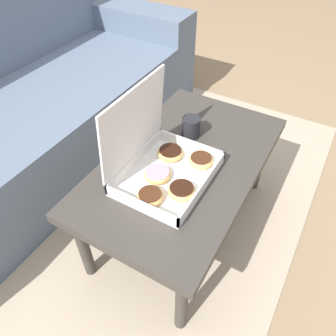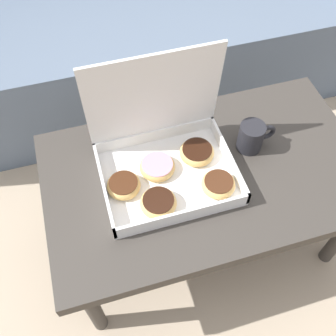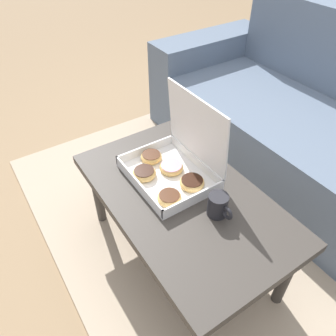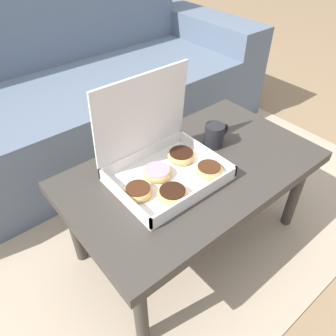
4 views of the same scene
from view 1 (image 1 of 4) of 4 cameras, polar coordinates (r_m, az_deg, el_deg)
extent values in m
plane|color=#937756|center=(1.62, -2.10, -7.80)|extent=(12.00, 12.00, 0.00)
cube|color=tan|center=(1.74, -10.55, -3.70)|extent=(2.29, 1.90, 0.01)
cube|color=slate|center=(1.82, -20.51, 5.14)|extent=(1.69, 0.63, 0.42)
cube|color=slate|center=(2.44, -5.98, 19.93)|extent=(0.24, 0.83, 0.58)
cube|color=#3D3833|center=(1.28, 2.82, 0.68)|extent=(0.93, 0.55, 0.04)
cylinder|color=#3D3833|center=(1.19, 2.39, -22.27)|extent=(0.04, 0.04, 0.37)
cylinder|color=#3D3833|center=(1.66, 15.66, 1.19)|extent=(0.04, 0.04, 0.37)
cylinder|color=#3D3833|center=(1.33, -14.47, -13.18)|extent=(0.04, 0.04, 0.37)
cylinder|color=#3D3833|center=(1.77, 2.62, 5.91)|extent=(0.04, 0.04, 0.37)
cube|color=white|center=(1.20, 0.00, -1.59)|extent=(0.37, 0.29, 0.01)
cube|color=white|center=(1.14, 6.11, -3.20)|extent=(0.37, 0.01, 0.04)
cube|color=white|center=(1.24, -5.61, 1.54)|extent=(0.37, 0.01, 0.04)
cube|color=white|center=(1.08, -4.79, -6.52)|extent=(0.01, 0.29, 0.04)
cube|color=white|center=(1.30, 3.96, 4.07)|extent=(0.01, 0.29, 0.04)
cube|color=white|center=(1.13, -5.86, 7.57)|extent=(0.37, 0.03, 0.29)
torus|color=#E0B266|center=(1.27, 0.42, 2.62)|extent=(0.10, 0.10, 0.03)
cylinder|color=black|center=(1.26, 0.42, 2.95)|extent=(0.09, 0.09, 0.01)
torus|color=#E0B266|center=(1.18, -1.85, -1.09)|extent=(0.10, 0.10, 0.03)
cylinder|color=pink|center=(1.18, -1.86, -0.81)|extent=(0.09, 0.09, 0.01)
torus|color=#E0B266|center=(1.24, 5.74, 1.32)|extent=(0.09, 0.09, 0.03)
cylinder|color=#472614|center=(1.23, 5.77, 1.65)|extent=(0.08, 0.08, 0.01)
torus|color=#E0B266|center=(1.11, -3.12, -4.98)|extent=(0.09, 0.09, 0.03)
cylinder|color=#472614|center=(1.10, -3.14, -4.67)|extent=(0.08, 0.08, 0.01)
torus|color=#E0B266|center=(1.13, 2.38, -3.97)|extent=(0.10, 0.10, 0.03)
cylinder|color=black|center=(1.12, 2.39, -3.64)|extent=(0.08, 0.08, 0.01)
cylinder|color=#232328|center=(1.36, 4.03, 7.08)|extent=(0.07, 0.07, 0.09)
torus|color=#232328|center=(1.40, 4.98, 8.28)|extent=(0.05, 0.01, 0.05)
camera|label=2|loc=(0.58, 60.20, 33.17)|focal=42.00mm
camera|label=3|loc=(1.56, 45.15, 36.77)|focal=35.00mm
camera|label=4|loc=(0.32, 67.57, -7.02)|focal=35.00mm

